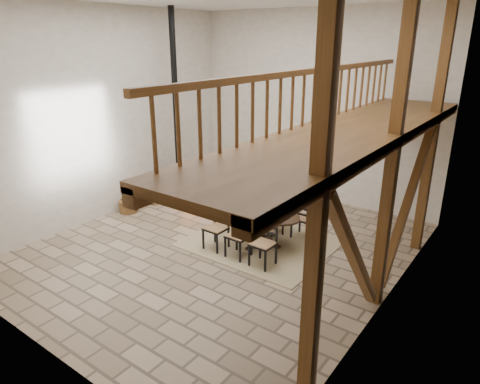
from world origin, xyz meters
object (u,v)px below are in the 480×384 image
Objects in this scene: dining_table at (261,226)px; log_stack at (155,195)px; wood_stove at (179,159)px; log_basket at (128,205)px.

dining_table is 4.06× the size of log_stack.
wood_stove is 10.45× the size of log_basket.
log_stack is (-3.69, 0.34, -0.17)m from dining_table.
log_basket is at bearing -102.38° from wood_stove.
wood_stove is (-3.41, 1.03, 0.72)m from dining_table.
wood_stove is at bearing 77.29° from log_basket.
log_basket is (-3.76, -0.52, -0.23)m from dining_table.
dining_table is 0.41× the size of wood_stove.
wood_stove reaches higher than dining_table.
wood_stove is 1.16m from log_stack.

